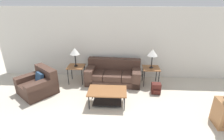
% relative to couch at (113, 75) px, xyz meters
% --- Properties ---
extents(wall_back, '(9.20, 0.06, 2.60)m').
position_rel_couch_xyz_m(wall_back, '(0.18, 0.57, 1.01)').
color(wall_back, silver).
rests_on(wall_back, ground_plane).
extents(couch, '(1.97, 1.04, 0.82)m').
position_rel_couch_xyz_m(couch, '(0.00, 0.00, 0.00)').
color(couch, '#4C3328').
rests_on(couch, ground_plane).
extents(armchair, '(1.42, 1.42, 0.80)m').
position_rel_couch_xyz_m(armchair, '(-2.39, -0.89, -0.01)').
color(armchair, '#4C3328').
rests_on(armchair, ground_plane).
extents(coffee_table, '(1.10, 0.67, 0.46)m').
position_rel_couch_xyz_m(coffee_table, '(-0.10, -1.43, 0.05)').
color(coffee_table, '#935B33').
rests_on(coffee_table, ground_plane).
extents(side_table_left, '(0.58, 0.54, 0.63)m').
position_rel_couch_xyz_m(side_table_left, '(-1.33, -0.07, 0.27)').
color(side_table_left, '#935B33').
rests_on(side_table_left, ground_plane).
extents(side_table_right, '(0.58, 0.54, 0.63)m').
position_rel_couch_xyz_m(side_table_right, '(1.32, -0.07, 0.27)').
color(side_table_right, '#935B33').
rests_on(side_table_right, ground_plane).
extents(table_lamp_left, '(0.34, 0.34, 0.66)m').
position_rel_couch_xyz_m(table_lamp_left, '(-1.33, -0.07, 0.87)').
color(table_lamp_left, black).
rests_on(table_lamp_left, side_table_left).
extents(table_lamp_right, '(0.34, 0.34, 0.66)m').
position_rel_couch_xyz_m(table_lamp_right, '(1.32, -0.07, 0.87)').
color(table_lamp_right, black).
rests_on(table_lamp_right, side_table_right).
extents(backpack, '(0.29, 0.30, 0.35)m').
position_rel_couch_xyz_m(backpack, '(1.42, -0.71, -0.12)').
color(backpack, '#4C1E19').
rests_on(backpack, ground_plane).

